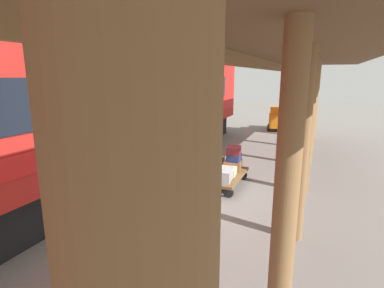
{
  "coord_description": "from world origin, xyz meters",
  "views": [
    {
      "loc": [
        -2.42,
        6.59,
        2.89
      ],
      "look_at": [
        0.6,
        -0.49,
        1.15
      ],
      "focal_mm": 28.18,
      "sensor_mm": 36.0,
      "label": 1
    }
  ],
  "objects_px": {
    "suitcase_slate_roller": "(200,174)",
    "porter_in_overalls": "(183,149)",
    "suitcase_gray_aluminum": "(222,175)",
    "porter_by_door": "(173,150)",
    "suitcase_maroon_trunk": "(234,150)",
    "luggage_cart": "(217,175)",
    "suitcase_navy_fabric": "(234,157)",
    "suitcase_black_hardshell": "(206,169)",
    "suitcase_brown_leather": "(233,165)",
    "train_car": "(96,107)",
    "baggage_tug": "(279,119)",
    "suitcase_yellow_case": "(200,169)",
    "suitcase_tan_vintage": "(212,162)",
    "suitcase_cream_canvas": "(228,171)"
  },
  "relations": [
    {
      "from": "porter_by_door",
      "to": "baggage_tug",
      "type": "relative_size",
      "value": 0.91
    },
    {
      "from": "suitcase_maroon_trunk",
      "to": "baggage_tug",
      "type": "bearing_deg",
      "value": -90.79
    },
    {
      "from": "train_car",
      "to": "suitcase_slate_roller",
      "type": "distance_m",
      "value": 3.39
    },
    {
      "from": "suitcase_tan_vintage",
      "to": "porter_by_door",
      "type": "relative_size",
      "value": 0.36
    },
    {
      "from": "suitcase_yellow_case",
      "to": "suitcase_maroon_trunk",
      "type": "relative_size",
      "value": 1.01
    },
    {
      "from": "suitcase_slate_roller",
      "to": "suitcase_yellow_case",
      "type": "relative_size",
      "value": 1.21
    },
    {
      "from": "suitcase_cream_canvas",
      "to": "suitcase_tan_vintage",
      "type": "bearing_deg",
      "value": -39.08
    },
    {
      "from": "suitcase_black_hardshell",
      "to": "suitcase_tan_vintage",
      "type": "relative_size",
      "value": 0.81
    },
    {
      "from": "train_car",
      "to": "baggage_tug",
      "type": "height_order",
      "value": "train_car"
    },
    {
      "from": "suitcase_yellow_case",
      "to": "baggage_tug",
      "type": "distance_m",
      "value": 9.87
    },
    {
      "from": "train_car",
      "to": "suitcase_navy_fabric",
      "type": "distance_m",
      "value": 4.05
    },
    {
      "from": "luggage_cart",
      "to": "suitcase_black_hardshell",
      "type": "bearing_deg",
      "value": 0.0
    },
    {
      "from": "suitcase_slate_roller",
      "to": "porter_in_overalls",
      "type": "height_order",
      "value": "porter_in_overalls"
    },
    {
      "from": "luggage_cart",
      "to": "suitcase_brown_leather",
      "type": "distance_m",
      "value": 0.6
    },
    {
      "from": "suitcase_cream_canvas",
      "to": "suitcase_yellow_case",
      "type": "height_order",
      "value": "suitcase_yellow_case"
    },
    {
      "from": "suitcase_gray_aluminum",
      "to": "suitcase_brown_leather",
      "type": "bearing_deg",
      "value": -90.0
    },
    {
      "from": "baggage_tug",
      "to": "train_car",
      "type": "bearing_deg",
      "value": 70.06
    },
    {
      "from": "baggage_tug",
      "to": "porter_in_overalls",
      "type": "bearing_deg",
      "value": 81.69
    },
    {
      "from": "suitcase_gray_aluminum",
      "to": "porter_by_door",
      "type": "xyz_separation_m",
      "value": [
        1.45,
        -0.18,
        0.44
      ]
    },
    {
      "from": "suitcase_brown_leather",
      "to": "porter_in_overalls",
      "type": "height_order",
      "value": "porter_in_overalls"
    },
    {
      "from": "suitcase_black_hardshell",
      "to": "baggage_tug",
      "type": "bearing_deg",
      "value": -94.49
    },
    {
      "from": "suitcase_gray_aluminum",
      "to": "suitcase_navy_fabric",
      "type": "height_order",
      "value": "suitcase_navy_fabric"
    },
    {
      "from": "suitcase_cream_canvas",
      "to": "suitcase_maroon_trunk",
      "type": "xyz_separation_m",
      "value": [
        -0.01,
        -0.52,
        0.45
      ]
    },
    {
      "from": "porter_in_overalls",
      "to": "luggage_cart",
      "type": "bearing_deg",
      "value": -174.63
    },
    {
      "from": "porter_in_overalls",
      "to": "baggage_tug",
      "type": "height_order",
      "value": "porter_in_overalls"
    },
    {
      "from": "suitcase_brown_leather",
      "to": "suitcase_yellow_case",
      "type": "bearing_deg",
      "value": 58.1
    },
    {
      "from": "suitcase_black_hardshell",
      "to": "suitcase_slate_roller",
      "type": "bearing_deg",
      "value": 90.0
    },
    {
      "from": "suitcase_slate_roller",
      "to": "suitcase_yellow_case",
      "type": "height_order",
      "value": "suitcase_yellow_case"
    },
    {
      "from": "suitcase_gray_aluminum",
      "to": "suitcase_tan_vintage",
      "type": "bearing_deg",
      "value": -58.38
    },
    {
      "from": "suitcase_maroon_trunk",
      "to": "suitcase_black_hardshell",
      "type": "bearing_deg",
      "value": 40.44
    },
    {
      "from": "suitcase_navy_fabric",
      "to": "porter_by_door",
      "type": "xyz_separation_m",
      "value": [
        1.48,
        0.81,
        0.24
      ]
    },
    {
      "from": "suitcase_black_hardshell",
      "to": "porter_by_door",
      "type": "height_order",
      "value": "porter_by_door"
    },
    {
      "from": "luggage_cart",
      "to": "suitcase_navy_fabric",
      "type": "relative_size",
      "value": 3.78
    },
    {
      "from": "suitcase_black_hardshell",
      "to": "suitcase_navy_fabric",
      "type": "xyz_separation_m",
      "value": [
        -0.63,
        -0.5,
        0.26
      ]
    },
    {
      "from": "suitcase_tan_vintage",
      "to": "suitcase_yellow_case",
      "type": "xyz_separation_m",
      "value": [
        0.01,
        0.98,
        0.09
      ]
    },
    {
      "from": "suitcase_tan_vintage",
      "to": "suitcase_maroon_trunk",
      "type": "bearing_deg",
      "value": -177.18
    },
    {
      "from": "suitcase_cream_canvas",
      "to": "suitcase_tan_vintage",
      "type": "relative_size",
      "value": 0.76
    },
    {
      "from": "suitcase_yellow_case",
      "to": "suitcase_maroon_trunk",
      "type": "distance_m",
      "value": 1.22
    },
    {
      "from": "suitcase_maroon_trunk",
      "to": "luggage_cart",
      "type": "bearing_deg",
      "value": 59.31
    },
    {
      "from": "suitcase_yellow_case",
      "to": "suitcase_navy_fabric",
      "type": "relative_size",
      "value": 1.0
    },
    {
      "from": "suitcase_cream_canvas",
      "to": "suitcase_gray_aluminum",
      "type": "height_order",
      "value": "suitcase_gray_aluminum"
    },
    {
      "from": "suitcase_navy_fabric",
      "to": "suitcase_maroon_trunk",
      "type": "xyz_separation_m",
      "value": [
        0.02,
        -0.02,
        0.2
      ]
    },
    {
      "from": "luggage_cart",
      "to": "suitcase_cream_canvas",
      "type": "relative_size",
      "value": 3.8
    },
    {
      "from": "luggage_cart",
      "to": "suitcase_brown_leather",
      "type": "xyz_separation_m",
      "value": [
        -0.3,
        -0.49,
        0.18
      ]
    },
    {
      "from": "suitcase_cream_canvas",
      "to": "baggage_tug",
      "type": "bearing_deg",
      "value": -90.79
    },
    {
      "from": "suitcase_slate_roller",
      "to": "suitcase_cream_canvas",
      "type": "relative_size",
      "value": 1.22
    },
    {
      "from": "suitcase_gray_aluminum",
      "to": "suitcase_brown_leather",
      "type": "height_order",
      "value": "suitcase_gray_aluminum"
    },
    {
      "from": "suitcase_black_hardshell",
      "to": "suitcase_brown_leather",
      "type": "distance_m",
      "value": 0.78
    },
    {
      "from": "porter_in_overalls",
      "to": "suitcase_navy_fabric",
      "type": "bearing_deg",
      "value": -155.19
    },
    {
      "from": "suitcase_tan_vintage",
      "to": "suitcase_maroon_trunk",
      "type": "relative_size",
      "value": 1.31
    }
  ]
}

